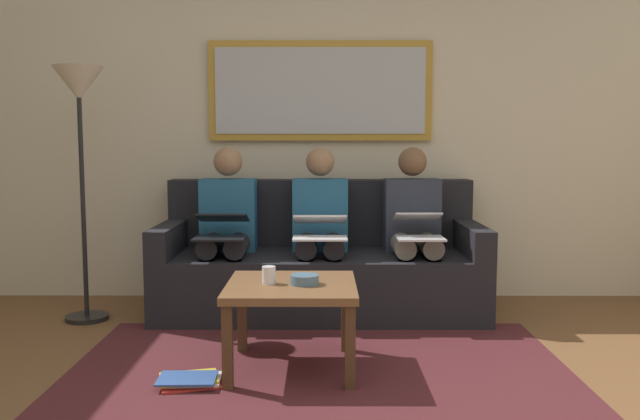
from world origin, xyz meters
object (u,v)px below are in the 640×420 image
(bowl, at_px, (305,280))
(magazine_stack, at_px, (190,380))
(laptop_silver, at_px, (419,226))
(person_middle, at_px, (320,225))
(laptop_black, at_px, (222,227))
(couch, at_px, (320,266))
(person_left, at_px, (414,225))
(standing_lamp, at_px, (79,112))
(laptop_white, at_px, (320,227))
(person_right, at_px, (227,225))
(framed_mirror, at_px, (320,91))
(coffee_table, at_px, (291,295))
(cup, at_px, (269,275))

(bowl, xyz_separation_m, magazine_stack, (0.56, 0.21, -0.45))
(laptop_silver, bearing_deg, magazine_stack, 42.09)
(person_middle, relative_size, laptop_black, 3.08)
(couch, relative_size, person_left, 1.93)
(couch, relative_size, standing_lamp, 1.33)
(laptop_white, xyz_separation_m, person_right, (0.64, -0.24, -0.02))
(person_left, distance_m, person_middle, 0.64)
(framed_mirror, relative_size, laptop_white, 4.75)
(couch, distance_m, standing_lamp, 1.90)
(laptop_black, bearing_deg, framed_mirror, -132.67)
(bowl, xyz_separation_m, person_middle, (-0.08, -1.17, 0.13))
(coffee_table, distance_m, person_right, 1.27)
(cup, xyz_separation_m, laptop_white, (-0.26, -0.92, 0.13))
(magazine_stack, height_order, standing_lamp, standing_lamp)
(bowl, height_order, person_right, person_right)
(cup, xyz_separation_m, person_right, (0.38, -1.16, 0.11))
(person_right, distance_m, magazine_stack, 1.50)
(person_left, bearing_deg, standing_lamp, 5.19)
(person_right, bearing_deg, laptop_white, 159.24)
(laptop_silver, bearing_deg, framed_mirror, -47.18)
(laptop_silver, distance_m, magazine_stack, 1.82)
(laptop_black, bearing_deg, person_middle, -159.65)
(laptop_silver, distance_m, person_right, 1.30)
(cup, height_order, standing_lamp, standing_lamp)
(laptop_silver, xyz_separation_m, person_right, (1.28, -0.23, -0.03))
(coffee_table, height_order, person_middle, person_middle)
(person_left, bearing_deg, person_right, 0.00)
(couch, relative_size, bowl, 15.03)
(standing_lamp, bearing_deg, coffee_table, 145.92)
(framed_mirror, distance_m, laptop_silver, 1.31)
(coffee_table, bearing_deg, laptop_white, -99.14)
(couch, xyz_separation_m, standing_lamp, (1.55, 0.27, 1.06))
(cup, distance_m, bowl, 0.19)
(couch, xyz_separation_m, laptop_white, (0.00, 0.31, 0.31))
(framed_mirror, relative_size, cup, 18.28)
(person_middle, distance_m, laptop_black, 0.68)
(person_left, bearing_deg, laptop_white, 20.76)
(laptop_silver, bearing_deg, standing_lamp, -0.91)
(framed_mirror, distance_m, person_left, 1.23)
(standing_lamp, bearing_deg, cup, 143.33)
(cup, bearing_deg, magazine_stack, 31.17)
(framed_mirror, relative_size, bowl, 11.24)
(framed_mirror, bearing_deg, laptop_white, 90.00)
(person_left, xyz_separation_m, laptop_white, (0.64, 0.24, 0.02))
(framed_mirror, xyz_separation_m, coffee_table, (0.15, 1.61, -1.16))
(person_right, bearing_deg, person_middle, 180.00)
(bowl, distance_m, standing_lamp, 1.98)
(person_left, bearing_deg, laptop_silver, 90.00)
(coffee_table, xyz_separation_m, laptop_silver, (-0.79, -0.92, 0.24))
(laptop_white, relative_size, magazine_stack, 1.04)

